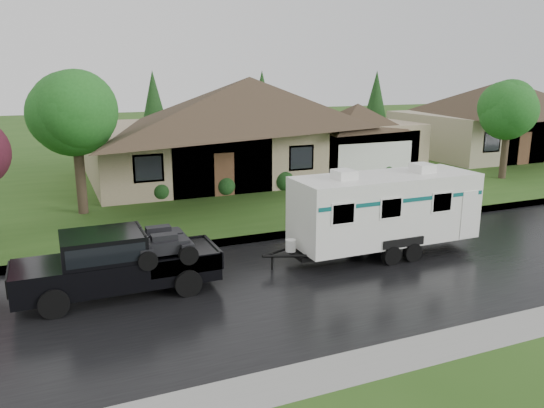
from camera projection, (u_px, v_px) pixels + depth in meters
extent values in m
plane|color=#2C5119|center=(340.00, 251.00, 18.29)|extent=(140.00, 140.00, 0.00)
cube|color=black|center=(373.00, 270.00, 16.51)|extent=(140.00, 8.00, 0.01)
cube|color=gray|center=(311.00, 231.00, 20.28)|extent=(140.00, 0.50, 0.15)
cube|color=#2C5119|center=(213.00, 174.00, 31.67)|extent=(140.00, 26.00, 0.15)
cube|color=gray|center=(250.00, 148.00, 31.16)|extent=(18.00, 10.00, 3.00)
pyramid|color=#34271C|center=(249.00, 77.00, 30.17)|extent=(19.44, 10.80, 2.60)
cube|color=gray|center=(356.00, 152.00, 30.57)|extent=(5.76, 4.00, 2.70)
cube|color=tan|center=(500.00, 133.00, 39.20)|extent=(14.00, 9.00, 3.00)
pyramid|color=#34271C|center=(506.00, 80.00, 38.29)|extent=(15.12, 9.72, 2.30)
cylinder|color=#382B1E|center=(81.00, 182.00, 22.30)|extent=(0.42, 0.42, 2.69)
sphere|color=#287526|center=(75.00, 112.00, 21.59)|extent=(3.71, 3.71, 3.71)
cylinder|color=#382B1E|center=(504.00, 157.00, 29.82)|extent=(0.39, 0.39, 2.42)
sphere|color=#267024|center=(509.00, 109.00, 29.18)|extent=(3.34, 3.34, 3.34)
sphere|color=#143814|center=(160.00, 190.00, 24.81)|extent=(1.00, 1.00, 1.00)
sphere|color=#143814|center=(224.00, 184.00, 26.00)|extent=(1.00, 1.00, 1.00)
sphere|color=#143814|center=(283.00, 179.00, 27.20)|extent=(1.00, 1.00, 1.00)
sphere|color=#143814|center=(336.00, 175.00, 28.40)|extent=(1.00, 1.00, 1.00)
sphere|color=#143814|center=(386.00, 171.00, 29.60)|extent=(1.00, 1.00, 1.00)
cube|color=black|center=(119.00, 270.00, 14.59)|extent=(5.40, 1.80, 0.77)
cube|color=black|center=(40.00, 272.00, 13.78)|extent=(1.44, 1.76, 0.32)
cube|color=black|center=(103.00, 248.00, 14.29)|extent=(2.16, 1.69, 0.81)
cube|color=black|center=(103.00, 246.00, 14.27)|extent=(1.98, 1.73, 0.50)
cube|color=black|center=(180.00, 255.00, 15.20)|extent=(1.98, 1.71, 0.05)
cylinder|color=black|center=(54.00, 303.00, 13.23)|extent=(0.76, 0.29, 0.76)
cylinder|color=black|center=(52.00, 279.00, 14.81)|extent=(0.76, 0.29, 0.76)
cylinder|color=black|center=(188.00, 283.00, 14.53)|extent=(0.76, 0.29, 0.76)
cylinder|color=black|center=(173.00, 262.00, 16.11)|extent=(0.76, 0.29, 0.76)
cube|color=white|center=(385.00, 208.00, 17.68)|extent=(6.30, 2.16, 2.21)
cube|color=black|center=(383.00, 243.00, 17.98)|extent=(6.66, 1.08, 0.13)
cube|color=#0C5453|center=(386.00, 193.00, 17.56)|extent=(6.18, 2.18, 0.13)
cube|color=white|center=(344.00, 174.00, 16.76)|extent=(0.63, 0.72, 0.29)
cube|color=white|center=(422.00, 168.00, 17.93)|extent=(0.63, 0.72, 0.29)
cylinder|color=black|center=(392.00, 255.00, 16.89)|extent=(0.63, 0.22, 0.63)
cylinder|color=black|center=(356.00, 237.00, 18.78)|extent=(0.63, 0.22, 0.63)
cylinder|color=black|center=(412.00, 252.00, 17.20)|extent=(0.63, 0.22, 0.63)
cylinder|color=black|center=(375.00, 234.00, 19.09)|extent=(0.63, 0.22, 0.63)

